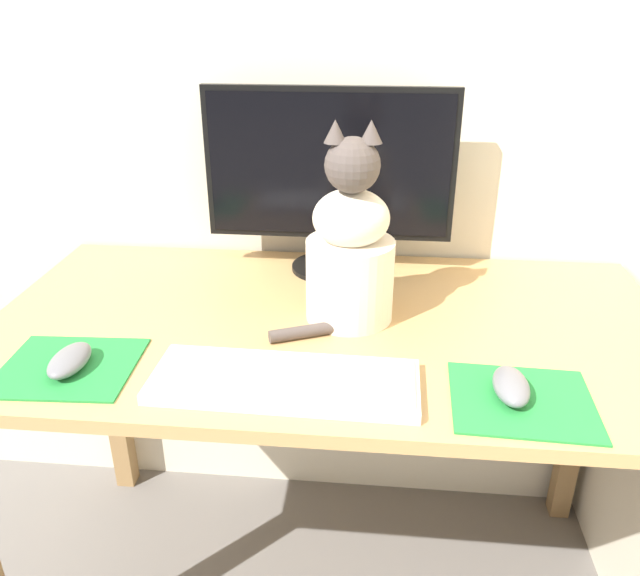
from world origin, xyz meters
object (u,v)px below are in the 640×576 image
at_px(monitor, 329,174).
at_px(keyboard, 285,380).
at_px(computer_mouse_right, 511,386).
at_px(cat, 350,250).
at_px(computer_mouse_left, 70,360).

distance_m(monitor, keyboard, 0.53).
relative_size(computer_mouse_right, cat, 0.28).
height_order(computer_mouse_left, computer_mouse_right, computer_mouse_right).
bearing_deg(computer_mouse_left, cat, 27.63).
distance_m(keyboard, cat, 0.30).
height_order(monitor, keyboard, monitor).
xyz_separation_m(keyboard, computer_mouse_left, (-0.37, 0.01, 0.01)).
distance_m(monitor, cat, 0.25).
relative_size(monitor, computer_mouse_left, 4.93).
distance_m(computer_mouse_left, cat, 0.53).
distance_m(computer_mouse_right, cat, 0.38).
xyz_separation_m(computer_mouse_left, cat, (0.45, 0.24, 0.12)).
height_order(computer_mouse_right, cat, cat).
height_order(monitor, computer_mouse_left, monitor).
distance_m(keyboard, computer_mouse_right, 0.36).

